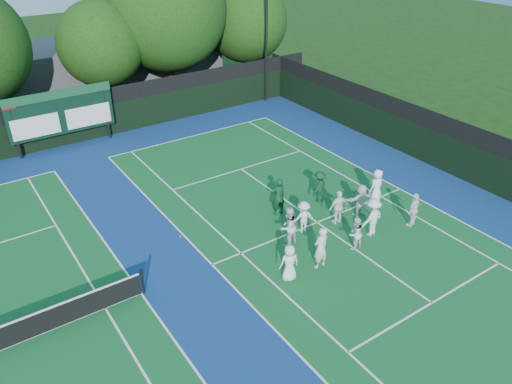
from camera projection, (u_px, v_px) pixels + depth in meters
ground at (332, 233)px, 21.91m from camera, size 120.00×120.00×0.00m
court_apron at (201, 269)px, 19.70m from camera, size 34.00×32.00×0.01m
near_court at (317, 222)px, 22.63m from camera, size 11.05×23.85×0.01m
back_fence at (79, 120)px, 29.79m from camera, size 34.00×0.08×3.00m
divider_fence_right at (449, 148)px, 26.34m from camera, size 0.08×32.00×3.00m
scoreboard at (61, 113)px, 28.59m from camera, size 6.00×0.21×3.55m
clubhouse at (98, 68)px, 37.16m from camera, size 18.00×6.00×4.00m
light_pole_right at (267, 11)px, 33.69m from camera, size 1.20×0.30×10.12m
tree_c at (103, 46)px, 32.31m from camera, size 5.55×5.55×7.55m
tree_d at (168, 13)px, 33.87m from camera, size 8.20×8.20×10.49m
tree_e at (247, 22)px, 37.66m from camera, size 6.20×6.20×8.12m
tennis_ball_0 at (322, 232)px, 21.90m from camera, size 0.07×0.07×0.07m
tennis_ball_1 at (326, 196)px, 24.62m from camera, size 0.07×0.07×0.07m
tennis_ball_2 at (429, 224)px, 22.45m from camera, size 0.07×0.07×0.07m
tennis_ball_3 at (180, 236)px, 21.63m from camera, size 0.07×0.07×0.07m
tennis_ball_4 at (346, 208)px, 23.69m from camera, size 0.07×0.07×0.07m
tennis_ball_5 at (381, 204)px, 24.01m from camera, size 0.07×0.07×0.07m
player_front_0 at (289, 263)px, 18.83m from camera, size 0.86×0.67×1.56m
player_front_1 at (321, 248)px, 19.43m from camera, size 0.69×0.48×1.83m
player_front_2 at (355, 233)px, 20.60m from camera, size 0.77×0.63×1.47m
player_front_3 at (372, 217)px, 21.40m from camera, size 1.20×0.76×1.78m
player_front_4 at (414, 210)px, 22.05m from camera, size 1.03×0.64×1.64m
player_back_0 at (288, 227)px, 20.74m from camera, size 0.99×0.84×1.80m
player_back_1 at (303, 217)px, 21.67m from camera, size 1.07×0.78×1.49m
player_back_2 at (339, 207)px, 22.23m from camera, size 1.00×0.52×1.64m
player_back_3 at (361, 200)px, 22.83m from camera, size 1.52×0.70×1.58m
player_back_4 at (377, 185)px, 23.94m from camera, size 0.85×0.59×1.65m
coach_left at (278, 197)px, 22.83m from camera, size 0.73×0.54×1.84m
coach_right at (319, 187)px, 23.92m from camera, size 1.17×0.92×1.58m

